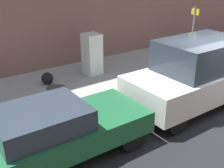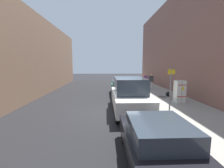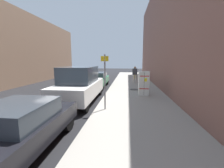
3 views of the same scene
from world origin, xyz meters
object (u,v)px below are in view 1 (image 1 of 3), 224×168
(parked_sedan_green, at_px, (50,133))
(trash_bag, at_px, (47,78))
(discarded_refrigerator, at_px, (92,54))
(street_sign_post, at_px, (192,37))
(parked_van_white, at_px, (199,73))

(parked_sedan_green, bearing_deg, trash_bag, 157.80)
(discarded_refrigerator, xyz_separation_m, street_sign_post, (2.19, 3.32, 0.66))
(street_sign_post, xyz_separation_m, parked_sedan_green, (1.83, -6.93, -0.90))
(street_sign_post, relative_size, parked_sedan_green, 0.56)
(discarded_refrigerator, height_order, parked_sedan_green, discarded_refrigerator)
(discarded_refrigerator, bearing_deg, parked_van_white, 21.05)
(discarded_refrigerator, bearing_deg, street_sign_post, 56.54)
(trash_bag, xyz_separation_m, parked_sedan_green, (4.03, -1.64, 0.36))
(street_sign_post, xyz_separation_m, parked_van_white, (1.83, -1.77, -0.56))
(street_sign_post, relative_size, trash_bag, 5.98)
(discarded_refrigerator, relative_size, trash_bag, 3.70)
(street_sign_post, bearing_deg, trash_bag, -112.56)
(trash_bag, relative_size, parked_van_white, 0.09)
(discarded_refrigerator, relative_size, parked_sedan_green, 0.35)
(trash_bag, height_order, parked_sedan_green, parked_sedan_green)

